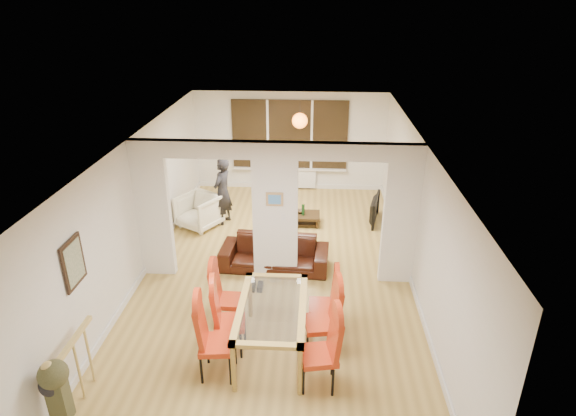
# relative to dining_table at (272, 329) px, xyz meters

# --- Properties ---
(floor) EXTENTS (5.00, 9.00, 0.01)m
(floor) POSITION_rel_dining_table_xyz_m (-0.13, 2.08, -0.40)
(floor) COLOR #B49448
(floor) RESTS_ON ground
(room_walls) EXTENTS (5.00, 9.00, 2.60)m
(room_walls) POSITION_rel_dining_table_xyz_m (-0.13, 2.08, 0.90)
(room_walls) COLOR silver
(room_walls) RESTS_ON floor
(divider_wall) EXTENTS (5.00, 0.18, 2.60)m
(divider_wall) POSITION_rel_dining_table_xyz_m (-0.13, 2.08, 0.90)
(divider_wall) COLOR white
(divider_wall) RESTS_ON floor
(bay_window_blinds) EXTENTS (3.00, 0.08, 1.80)m
(bay_window_blinds) POSITION_rel_dining_table_xyz_m (-0.13, 6.52, 1.10)
(bay_window_blinds) COLOR black
(bay_window_blinds) RESTS_ON room_walls
(radiator) EXTENTS (1.40, 0.08, 0.50)m
(radiator) POSITION_rel_dining_table_xyz_m (-0.13, 6.48, -0.10)
(radiator) COLOR white
(radiator) RESTS_ON floor
(pendant_light) EXTENTS (0.36, 0.36, 0.36)m
(pendant_light) POSITION_rel_dining_table_xyz_m (0.17, 5.38, 1.75)
(pendant_light) COLOR orange
(pendant_light) RESTS_ON room_walls
(stair_newel) EXTENTS (0.40, 1.20, 1.10)m
(stair_newel) POSITION_rel_dining_table_xyz_m (-2.38, -1.12, 0.15)
(stair_newel) COLOR tan
(stair_newel) RESTS_ON floor
(wall_poster) EXTENTS (0.04, 0.52, 0.67)m
(wall_poster) POSITION_rel_dining_table_xyz_m (-2.60, -0.32, 1.20)
(wall_poster) COLOR gray
(wall_poster) RESTS_ON room_walls
(pillar_photo) EXTENTS (0.30, 0.03, 0.25)m
(pillar_photo) POSITION_rel_dining_table_xyz_m (-0.13, 1.99, 1.20)
(pillar_photo) COLOR #4C8CD8
(pillar_photo) RESTS_ON divider_wall
(dining_table) EXTENTS (0.97, 1.72, 0.81)m
(dining_table) POSITION_rel_dining_table_xyz_m (0.00, 0.00, 0.00)
(dining_table) COLOR #AF8D40
(dining_table) RESTS_ON floor
(dining_chair_la) EXTENTS (0.52, 0.52, 1.19)m
(dining_chair_la) POSITION_rel_dining_table_xyz_m (-0.70, -0.51, 0.19)
(dining_chair_la) COLOR #B83012
(dining_chair_la) RESTS_ON floor
(dining_chair_lb) EXTENTS (0.50, 0.50, 1.11)m
(dining_chair_lb) POSITION_rel_dining_table_xyz_m (-0.62, 0.01, 0.15)
(dining_chair_lb) COLOR #B83012
(dining_chair_lb) RESTS_ON floor
(dining_chair_lc) EXTENTS (0.44, 0.44, 1.06)m
(dining_chair_lc) POSITION_rel_dining_table_xyz_m (-0.76, 0.59, 0.13)
(dining_chair_lc) COLOR #B83012
(dining_chair_lc) RESTS_ON floor
(dining_chair_ra) EXTENTS (0.54, 0.54, 1.16)m
(dining_chair_ra) POSITION_rel_dining_table_xyz_m (0.67, -0.63, 0.18)
(dining_chair_ra) COLOR #B83012
(dining_chair_ra) RESTS_ON floor
(dining_chair_rb) EXTENTS (0.54, 0.54, 1.16)m
(dining_chair_rb) POSITION_rel_dining_table_xyz_m (0.71, 0.05, 0.18)
(dining_chair_rb) COLOR #B83012
(dining_chair_rb) RESTS_ON floor
(dining_chair_rc) EXTENTS (0.42, 0.42, 1.04)m
(dining_chair_rc) POSITION_rel_dining_table_xyz_m (0.73, 0.54, 0.12)
(dining_chair_rc) COLOR #B83012
(dining_chair_rc) RESTS_ON floor
(sofa) EXTENTS (2.09, 0.93, 0.60)m
(sofa) POSITION_rel_dining_table_xyz_m (-0.18, 2.38, -0.11)
(sofa) COLOR black
(sofa) RESTS_ON floor
(armchair) EXTENTS (1.12, 1.13, 0.76)m
(armchair) POSITION_rel_dining_table_xyz_m (-2.03, 4.06, -0.03)
(armchair) COLOR beige
(armchair) RESTS_ON floor
(person) EXTENTS (0.66, 0.54, 1.55)m
(person) POSITION_rel_dining_table_xyz_m (-1.51, 4.30, 0.37)
(person) COLOR black
(person) RESTS_ON floor
(television) EXTENTS (1.05, 0.36, 0.60)m
(television) POSITION_rel_dining_table_xyz_m (1.87, 4.59, -0.10)
(television) COLOR black
(television) RESTS_ON floor
(coffee_table) EXTENTS (1.16, 0.75, 0.25)m
(coffee_table) POSITION_rel_dining_table_xyz_m (0.15, 4.34, -0.28)
(coffee_table) COLOR #332311
(coffee_table) RESTS_ON floor
(bottle) EXTENTS (0.07, 0.07, 0.28)m
(bottle) POSITION_rel_dining_table_xyz_m (0.31, 4.29, -0.02)
(bottle) COLOR #143F19
(bottle) RESTS_ON coffee_table
(bowl) EXTENTS (0.21, 0.21, 0.05)m
(bowl) POSITION_rel_dining_table_xyz_m (0.24, 4.43, -0.13)
(bowl) COLOR #332311
(bowl) RESTS_ON coffee_table
(shoes) EXTENTS (0.23, 0.25, 0.10)m
(shoes) POSITION_rel_dining_table_xyz_m (-0.44, 1.60, -0.36)
(shoes) COLOR black
(shoes) RESTS_ON floor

